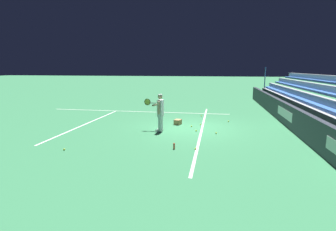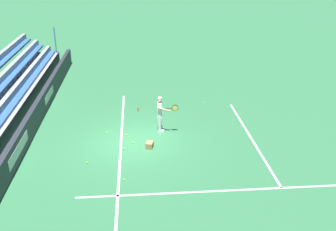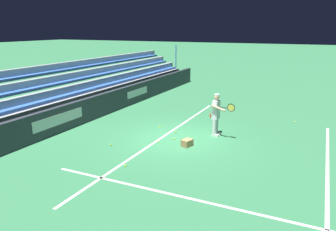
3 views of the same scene
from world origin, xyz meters
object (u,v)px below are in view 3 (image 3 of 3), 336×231
tennis_ball_by_box (111,145)px  tennis_ball_far_left (160,127)px  tennis_ball_toward_net (176,132)px  tennis_ball_stray_back (195,116)px  water_bottle (210,115)px  tennis_ball_midcourt (158,141)px  tennis_ball_far_right (125,166)px  tennis_ball_near_player (295,122)px  tennis_ball_on_baseline (174,139)px  tennis_player (216,114)px  ball_box_cardboard (187,143)px

tennis_ball_by_box → tennis_ball_far_left: size_ratio=1.00×
tennis_ball_toward_net → tennis_ball_stray_back: bearing=-176.2°
water_bottle → tennis_ball_midcourt: bearing=-9.3°
tennis_ball_toward_net → tennis_ball_far_right: 3.87m
water_bottle → tennis_ball_near_player: bearing=102.4°
tennis_ball_far_right → tennis_ball_stray_back: same height
tennis_ball_near_player → tennis_ball_far_right: bearing=-30.3°
tennis_ball_far_right → water_bottle: 6.74m
tennis_ball_on_baseline → tennis_ball_far_right: size_ratio=1.00×
tennis_ball_by_box → tennis_ball_stray_back: bearing=165.2°
tennis_player → tennis_ball_on_baseline: (1.20, -1.33, -0.86)m
ball_box_cardboard → tennis_ball_midcourt: 1.16m
tennis_ball_toward_net → tennis_player: bearing=101.7°
tennis_ball_by_box → water_bottle: (-5.31, 2.13, 0.08)m
tennis_ball_far_left → tennis_ball_far_right: bearing=11.9°
tennis_ball_midcourt → ball_box_cardboard: bearing=93.5°
tennis_ball_far_right → tennis_ball_stray_back: bearing=-178.6°
tennis_ball_on_baseline → water_bottle: (-3.70, 0.28, 0.08)m
tennis_ball_near_player → ball_box_cardboard: bearing=-33.8°
tennis_ball_far_right → tennis_ball_toward_net: bearing=179.7°
tennis_ball_far_right → tennis_ball_near_player: same height
tennis_ball_toward_net → tennis_ball_stray_back: (-2.75, -0.18, 0.00)m
tennis_ball_by_box → tennis_ball_on_baseline: 2.45m
tennis_ball_midcourt → tennis_ball_far_right: bearing=2.2°
tennis_player → tennis_ball_far_left: bearing=-89.4°
ball_box_cardboard → tennis_ball_midcourt: ball_box_cardboard is taller
tennis_ball_midcourt → tennis_ball_toward_net: bearing=175.2°
tennis_ball_stray_back → tennis_ball_far_left: bearing=-16.5°
tennis_player → tennis_ball_toward_net: size_ratio=25.98×
ball_box_cardboard → tennis_ball_far_right: 2.77m
water_bottle → tennis_ball_stray_back: bearing=-83.1°
tennis_player → water_bottle: bearing=-157.2°
tennis_ball_far_left → tennis_ball_midcourt: (1.69, 0.79, 0.00)m
tennis_ball_far_right → tennis_ball_stray_back: (-6.62, -0.16, 0.00)m
tennis_ball_by_box → tennis_ball_stray_back: 5.39m
tennis_player → tennis_ball_near_player: (-3.33, 2.75, -0.86)m
tennis_ball_by_box → water_bottle: 5.72m
tennis_ball_far_left → tennis_ball_stray_back: same height
tennis_player → tennis_ball_near_player: bearing=140.5°
tennis_ball_on_baseline → water_bottle: water_bottle is taller
tennis_ball_on_baseline → tennis_ball_midcourt: bearing=-38.7°
tennis_ball_far_right → water_bottle: (-6.71, 0.60, 0.08)m
tennis_ball_on_baseline → water_bottle: size_ratio=0.30×
tennis_ball_stray_back → tennis_ball_midcourt: 4.13m
tennis_player → tennis_ball_stray_back: (-2.41, -1.81, -0.86)m
tennis_ball_midcourt → tennis_ball_near_player: bearing=138.4°
tennis_ball_by_box → tennis_ball_far_left: 2.85m
tennis_ball_far_right → tennis_ball_stray_back: 6.62m
tennis_player → tennis_ball_by_box: size_ratio=25.98×
ball_box_cardboard → tennis_ball_on_baseline: ball_box_cardboard is taller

